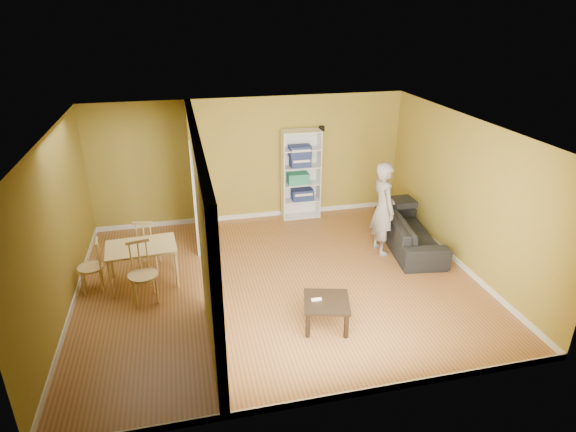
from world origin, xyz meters
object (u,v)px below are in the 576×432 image
object	(u,v)px
coffee_table	(326,305)
chair_far	(148,242)
bookshelf	(300,174)
dining_table	(141,250)
chair_left	(90,266)
chair_near	(143,273)
person	(384,201)
sofa	(410,227)

from	to	relation	value
coffee_table	chair_far	size ratio (longest dim) A/B	0.68
bookshelf	chair_far	xyz separation A→B (m)	(-3.14, -1.56, -0.49)
dining_table	chair_left	xyz separation A→B (m)	(-0.81, -0.04, -0.17)
bookshelf	chair_near	size ratio (longest dim) A/B	1.94
coffee_table	dining_table	bearing A→B (deg)	144.99
person	bookshelf	distance (m)	2.22
dining_table	chair_near	bearing A→B (deg)	-86.71
person	chair_far	bearing A→B (deg)	83.07
chair_near	chair_far	size ratio (longest dim) A/B	1.05
sofa	coffee_table	size ratio (longest dim) A/B	3.31
person	chair_far	xyz separation A→B (m)	(-4.20, 0.39, -0.55)
bookshelf	dining_table	xyz separation A→B (m)	(-3.21, -2.13, -0.35)
coffee_table	chair_far	distance (m)	3.47
chair_near	chair_far	distance (m)	1.13
bookshelf	chair_near	xyz separation A→B (m)	(-3.17, -2.69, -0.47)
sofa	chair_far	xyz separation A→B (m)	(-4.82, 0.32, 0.07)
chair_left	coffee_table	bearing A→B (deg)	57.12
chair_left	bookshelf	bearing A→B (deg)	113.06
chair_far	coffee_table	bearing A→B (deg)	146.89
bookshelf	chair_near	distance (m)	4.19
person	chair_far	world-z (taller)	person
sofa	dining_table	size ratio (longest dim) A/B	1.91
chair_far	chair_left	bearing A→B (deg)	44.78
chair_near	sofa	bearing A→B (deg)	-2.53
person	dining_table	bearing A→B (deg)	90.68
sofa	coffee_table	world-z (taller)	sofa
sofa	bookshelf	size ratio (longest dim) A/B	1.10
dining_table	chair_left	distance (m)	0.82
dining_table	chair_near	world-z (taller)	chair_near
coffee_table	chair_left	size ratio (longest dim) A/B	0.72
chair_left	chair_far	bearing A→B (deg)	119.38
dining_table	chair_left	size ratio (longest dim) A/B	1.25
dining_table	chair_far	world-z (taller)	chair_far
bookshelf	coffee_table	world-z (taller)	bookshelf
coffee_table	chair_far	xyz separation A→B (m)	(-2.53, 2.38, 0.11)
chair_left	chair_far	distance (m)	1.06
coffee_table	person	bearing A→B (deg)	49.85
chair_far	sofa	bearing A→B (deg)	-173.70
coffee_table	dining_table	size ratio (longest dim) A/B	0.58
sofa	coffee_table	bearing A→B (deg)	139.79
person	coffee_table	bearing A→B (deg)	138.19
chair_left	dining_table	bearing A→B (deg)	87.44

